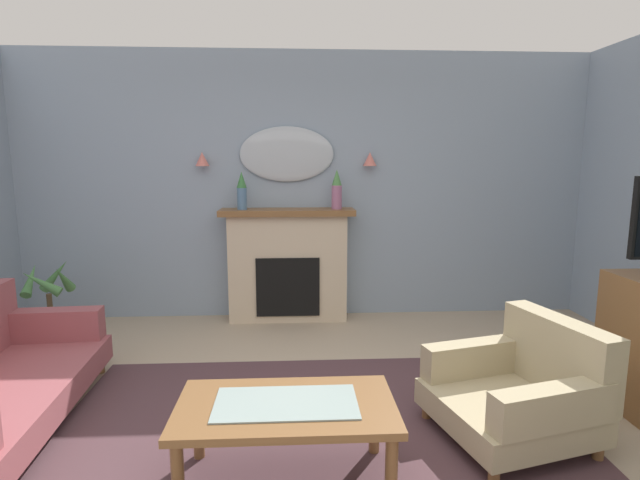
# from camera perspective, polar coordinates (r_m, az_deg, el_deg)

# --- Properties ---
(floor) EXTENTS (6.90, 6.37, 0.10)m
(floor) POSITION_cam_1_polar(r_m,az_deg,el_deg) (2.97, -0.14, -25.57)
(floor) COLOR tan
(floor) RESTS_ON ground
(wall_back) EXTENTS (6.90, 0.10, 2.75)m
(wall_back) POSITION_cam_1_polar(r_m,az_deg,el_deg) (5.18, -1.73, 6.23)
(wall_back) COLOR #8C9EB2
(wall_back) RESTS_ON ground
(patterned_rug) EXTENTS (3.20, 2.40, 0.01)m
(patterned_rug) POSITION_cam_1_polar(r_m,az_deg,el_deg) (3.10, -0.35, -22.61)
(patterned_rug) COLOR #4C3338
(patterned_rug) RESTS_ON ground
(fireplace) EXTENTS (1.36, 0.36, 1.16)m
(fireplace) POSITION_cam_1_polar(r_m,az_deg,el_deg) (5.06, -3.77, -3.03)
(fireplace) COLOR beige
(fireplace) RESTS_ON ground
(mantel_vase_centre) EXTENTS (0.10, 0.10, 0.38)m
(mantel_vase_centre) POSITION_cam_1_polar(r_m,az_deg,el_deg) (4.96, -9.10, 5.72)
(mantel_vase_centre) COLOR #4C7093
(mantel_vase_centre) RESTS_ON fireplace
(mantel_vase_right) EXTENTS (0.10, 0.10, 0.40)m
(mantel_vase_right) POSITION_cam_1_polar(r_m,az_deg,el_deg) (4.95, 1.96, 5.87)
(mantel_vase_right) COLOR #9E6084
(mantel_vase_right) RESTS_ON fireplace
(wall_mirror) EXTENTS (0.96, 0.06, 0.56)m
(wall_mirror) POSITION_cam_1_polar(r_m,az_deg,el_deg) (5.09, -3.89, 9.95)
(wall_mirror) COLOR #B2BCC6
(wall_sconce_left) EXTENTS (0.14, 0.14, 0.14)m
(wall_sconce_left) POSITION_cam_1_polar(r_m,az_deg,el_deg) (5.12, -13.56, 9.15)
(wall_sconce_left) COLOR #D17066
(wall_sconce_right) EXTENTS (0.14, 0.14, 0.14)m
(wall_sconce_right) POSITION_cam_1_polar(r_m,az_deg,el_deg) (5.10, 5.83, 9.36)
(wall_sconce_right) COLOR #D17066
(coffee_table) EXTENTS (1.10, 0.60, 0.45)m
(coffee_table) POSITION_cam_1_polar(r_m,az_deg,el_deg) (2.61, -3.96, -19.57)
(coffee_table) COLOR brown
(coffee_table) RESTS_ON ground
(armchair_beside_couch) EXTENTS (0.99, 0.98, 0.71)m
(armchair_beside_couch) POSITION_cam_1_polar(r_m,az_deg,el_deg) (3.27, 22.47, -15.63)
(armchair_beside_couch) COLOR tan
(armchair_beside_couch) RESTS_ON ground
(potted_plant_small_fern) EXTENTS (0.40, 0.39, 0.75)m
(potted_plant_small_fern) POSITION_cam_1_polar(r_m,az_deg,el_deg) (5.11, -28.93, -6.75)
(potted_plant_small_fern) COLOR silver
(potted_plant_small_fern) RESTS_ON ground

